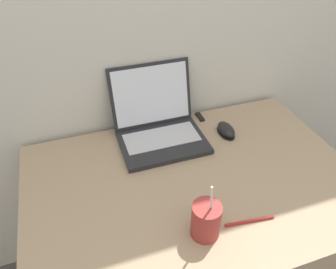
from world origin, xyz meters
TOP-DOWN VIEW (x-y plane):
  - desk at (0.00, 0.37)m, footprint 1.11×0.75m
  - laptop at (-0.04, 0.64)m, footprint 0.32×0.29m
  - drink_cup at (-0.05, 0.17)m, footprint 0.08×0.08m
  - computer_mouse at (0.22, 0.57)m, footprint 0.06×0.11m
  - usb_stick at (0.16, 0.71)m, footprint 0.02×0.06m
  - pen at (0.09, 0.16)m, footprint 0.15×0.03m

SIDE VIEW (x-z plane):
  - desk at x=0.00m, z-range 0.00..0.70m
  - usb_stick at x=0.16m, z-range 0.70..0.71m
  - pen at x=0.09m, z-range 0.70..0.71m
  - computer_mouse at x=0.22m, z-range 0.70..0.74m
  - drink_cup at x=-0.05m, z-range 0.66..0.87m
  - laptop at x=-0.04m, z-range 0.63..0.89m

